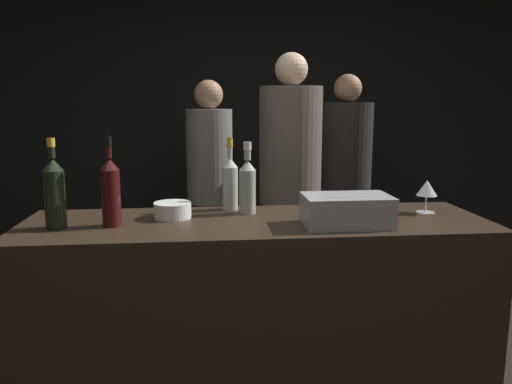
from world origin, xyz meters
TOP-DOWN VIEW (x-y plane):
  - wall_back_chalkboard at (0.00, 2.75)m, footprint 6.40×0.06m
  - bar_counter at (0.00, 0.31)m, footprint 2.02×0.61m
  - ice_bin_with_bottles at (0.37, 0.18)m, footprint 0.36×0.22m
  - bowl_white at (-0.37, 0.39)m, footprint 0.17×0.17m
  - wine_glass at (0.80, 0.38)m, footprint 0.09×0.09m
  - candle_votive at (0.58, 0.37)m, footprint 0.06×0.06m
  - white_wine_bottle at (-0.03, 0.45)m, footprint 0.08×0.08m
  - champagne_bottle at (-0.83, 0.25)m, footprint 0.08×0.08m
  - rose_wine_bottle at (-0.10, 0.54)m, footprint 0.07×0.07m
  - red_wine_bottle_black_foil at (-0.61, 0.27)m, footprint 0.08×0.08m
  - person_in_hoodie at (-0.19, 1.90)m, footprint 0.34×0.34m
  - person_blond_tee at (0.33, 1.40)m, footprint 0.40×0.40m
  - person_grey_polo at (0.85, 1.93)m, footprint 0.40×0.40m

SIDE VIEW (x-z plane):
  - bar_counter at x=0.00m, z-range 0.00..0.98m
  - person_in_hoodie at x=-0.19m, z-range 0.10..1.74m
  - person_grey_polo at x=0.85m, z-range 0.09..1.78m
  - person_blond_tee at x=0.33m, z-range 0.10..1.89m
  - candle_votive at x=0.58m, z-range 0.98..1.04m
  - bowl_white at x=-0.37m, z-range 0.98..1.05m
  - ice_bin_with_bottles at x=0.37m, z-range 0.98..1.11m
  - wine_glass at x=0.80m, z-range 1.01..1.17m
  - rose_wine_bottle at x=-0.10m, z-range 0.94..1.29m
  - white_wine_bottle at x=-0.03m, z-range 0.95..1.28m
  - red_wine_bottle_black_foil at x=-0.61m, z-range 0.94..1.32m
  - champagne_bottle at x=-0.83m, z-range 0.95..1.32m
  - wall_back_chalkboard at x=0.00m, z-range 0.00..2.80m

